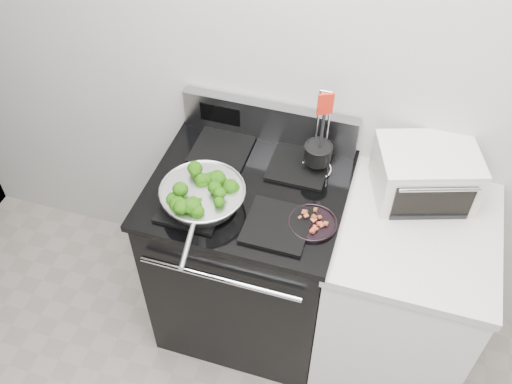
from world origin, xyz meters
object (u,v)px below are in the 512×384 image
at_px(skillet, 203,196).
at_px(toaster_oven, 425,173).
at_px(gas_range, 249,255).
at_px(bacon_plate, 312,221).
at_px(utensil_holder, 317,157).

relative_size(skillet, toaster_oven, 1.18).
bearing_deg(toaster_oven, gas_range, 177.97).
height_order(gas_range, bacon_plate, gas_range).
height_order(bacon_plate, toaster_oven, toaster_oven).
distance_m(skillet, utensil_holder, 0.49).
distance_m(gas_range, utensil_holder, 0.61).
bearing_deg(skillet, bacon_plate, -5.42).
height_order(skillet, utensil_holder, utensil_holder).
bearing_deg(gas_range, utensil_holder, 34.61).
bearing_deg(bacon_plate, utensil_holder, 100.03).
relative_size(gas_range, skillet, 2.15).
xyz_separation_m(gas_range, utensil_holder, (0.24, 0.17, 0.53)).
bearing_deg(gas_range, bacon_plate, -22.80).
xyz_separation_m(gas_range, skillet, (-0.13, -0.15, 0.52)).
height_order(gas_range, skillet, gas_range).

